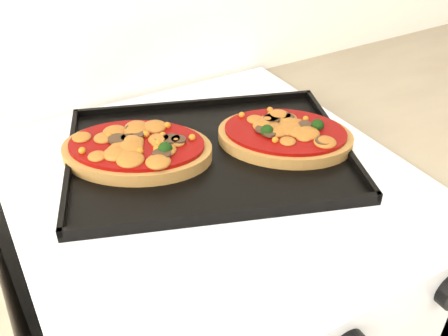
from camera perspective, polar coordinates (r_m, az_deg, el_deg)
baking_tray at (r=0.82m, az=-1.74°, el=1.88°), size 0.54×0.47×0.02m
pizza_left at (r=0.81m, az=-9.94°, el=2.29°), size 0.29×0.27×0.04m
pizza_right at (r=0.84m, az=6.99°, el=3.85°), size 0.27×0.27×0.03m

